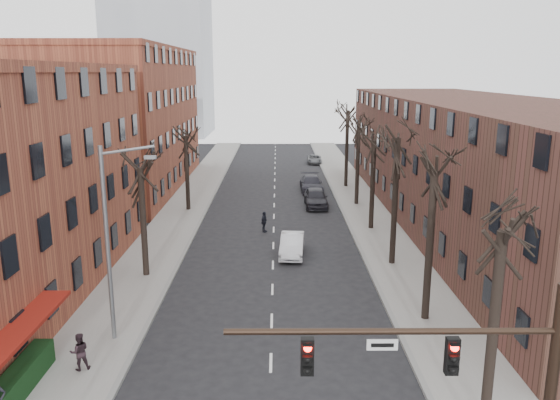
{
  "coord_description": "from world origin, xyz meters",
  "views": [
    {
      "loc": [
        0.28,
        -12.92,
        12.04
      ],
      "look_at": [
        0.46,
        21.14,
        4.0
      ],
      "focal_mm": 35.0,
      "sensor_mm": 36.0,
      "label": 1
    }
  ],
  "objects": [
    {
      "name": "tree_left_a",
      "position": [
        -7.6,
        18.0,
        0.0
      ],
      "size": [
        5.2,
        5.2,
        9.5
      ],
      "primitive_type": null,
      "color": "black",
      "rests_on": "ground"
    },
    {
      "name": "sidewalk_left",
      "position": [
        -8.0,
        35.0,
        0.07
      ],
      "size": [
        4.0,
        90.0,
        0.15
      ],
      "primitive_type": "cube",
      "color": "gray",
      "rests_on": "ground"
    },
    {
      "name": "parked_car_far",
      "position": [
        5.3,
        59.51,
        0.56
      ],
      "size": [
        1.98,
        4.07,
        1.11
      ],
      "primitive_type": "imported",
      "rotation": [
        0.0,
        0.0,
        -0.03
      ],
      "color": "#55585C",
      "rests_on": "ground"
    },
    {
      "name": "tree_right_b",
      "position": [
        7.6,
        12.0,
        0.0
      ],
      "size": [
        5.2,
        5.2,
        10.8
      ],
      "primitive_type": null,
      "color": "black",
      "rests_on": "ground"
    },
    {
      "name": "parked_car_mid",
      "position": [
        3.8,
        42.04,
        0.78
      ],
      "size": [
        2.29,
        5.44,
        1.57
      ],
      "primitive_type": "imported",
      "rotation": [
        0.0,
        0.0,
        0.02
      ],
      "color": "#22222A",
      "rests_on": "ground"
    },
    {
      "name": "tree_right_c",
      "position": [
        7.6,
        20.0,
        0.0
      ],
      "size": [
        5.2,
        5.2,
        11.6
      ],
      "primitive_type": null,
      "color": "black",
      "rests_on": "ground"
    },
    {
      "name": "building_left_far",
      "position": [
        -16.0,
        44.0,
        7.0
      ],
      "size": [
        12.0,
        28.0,
        14.0
      ],
      "primitive_type": "cube",
      "color": "brown",
      "rests_on": "ground"
    },
    {
      "name": "awning_left",
      "position": [
        -9.4,
        6.0,
        0.0
      ],
      "size": [
        1.2,
        7.0,
        0.15
      ],
      "primitive_type": "cube",
      "color": "maroon",
      "rests_on": "ground"
    },
    {
      "name": "tree_right_d",
      "position": [
        7.6,
        28.0,
        0.0
      ],
      "size": [
        5.2,
        5.2,
        10.0
      ],
      "primitive_type": null,
      "color": "black",
      "rests_on": "ground"
    },
    {
      "name": "silver_sedan",
      "position": [
        1.28,
        21.95,
        0.72
      ],
      "size": [
        1.85,
        4.47,
        1.44
      ],
      "primitive_type": "imported",
      "rotation": [
        0.0,
        0.0,
        -0.07
      ],
      "color": "#B9BBC1",
      "rests_on": "ground"
    },
    {
      "name": "parked_car_near",
      "position": [
        3.8,
        35.44,
        0.84
      ],
      "size": [
        2.04,
        4.98,
        1.69
      ],
      "primitive_type": "imported",
      "rotation": [
        0.0,
        0.0,
        0.01
      ],
      "color": "black",
      "rests_on": "ground"
    },
    {
      "name": "building_right",
      "position": [
        16.0,
        30.0,
        5.0
      ],
      "size": [
        12.0,
        50.0,
        10.0
      ],
      "primitive_type": "cube",
      "color": "#4E2A24",
      "rests_on": "ground"
    },
    {
      "name": "signal_mast_arm",
      "position": [
        5.45,
        -1.0,
        4.4
      ],
      "size": [
        8.14,
        0.3,
        7.2
      ],
      "color": "black",
      "rests_on": "ground"
    },
    {
      "name": "pedestrian_crossing",
      "position": [
        -0.73,
        27.36,
        0.8
      ],
      "size": [
        0.71,
        1.02,
        1.61
      ],
      "primitive_type": "imported",
      "rotation": [
        0.0,
        0.0,
        1.19
      ],
      "color": "black",
      "rests_on": "ground"
    },
    {
      "name": "tree_right_f",
      "position": [
        7.6,
        44.0,
        0.0
      ],
      "size": [
        5.2,
        5.2,
        11.6
      ],
      "primitive_type": null,
      "color": "black",
      "rests_on": "ground"
    },
    {
      "name": "tree_right_e",
      "position": [
        7.6,
        36.0,
        0.0
      ],
      "size": [
        5.2,
        5.2,
        10.8
      ],
      "primitive_type": null,
      "color": "black",
      "rests_on": "ground"
    },
    {
      "name": "hedge",
      "position": [
        -9.5,
        5.0,
        0.65
      ],
      "size": [
        0.8,
        6.0,
        1.0
      ],
      "primitive_type": "cube",
      "color": "#133717",
      "rests_on": "sidewalk_left"
    },
    {
      "name": "sidewalk_right",
      "position": [
        8.0,
        35.0,
        0.07
      ],
      "size": [
        4.0,
        90.0,
        0.15
      ],
      "primitive_type": "cube",
      "color": "gray",
      "rests_on": "ground"
    },
    {
      "name": "pedestrian_b",
      "position": [
        -7.78,
        7.28,
        0.94
      ],
      "size": [
        0.94,
        0.86,
        1.58
      ],
      "primitive_type": "imported",
      "rotation": [
        0.0,
        0.0,
        3.55
      ],
      "color": "black",
      "rests_on": "sidewalk_left"
    },
    {
      "name": "tree_left_b",
      "position": [
        -7.6,
        34.0,
        0.0
      ],
      "size": [
        5.2,
        5.2,
        9.5
      ],
      "primitive_type": null,
      "color": "black",
      "rests_on": "ground"
    },
    {
      "name": "streetlight",
      "position": [
        -7.03,
        10.0,
        5.01
      ],
      "size": [
        2.45,
        0.22,
        9.03
      ],
      "color": "slate",
      "rests_on": "ground"
    }
  ]
}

